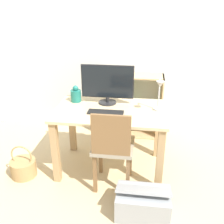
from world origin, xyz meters
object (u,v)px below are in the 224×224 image
object	(u,v)px
monitor	(107,83)
keyboard	(106,112)
storage_box	(143,203)
chair	(113,146)
desk_lamp	(159,93)
bookshelf	(121,106)
basket	(23,167)
vase	(76,95)

from	to	relation	value
monitor	keyboard	xyz separation A→B (m)	(0.02, -0.27, -0.22)
keyboard	storage_box	size ratio (longest dim) A/B	0.75
monitor	chair	distance (m)	0.71
monitor	desk_lamp	bearing A→B (deg)	-17.19
bookshelf	desk_lamp	bearing A→B (deg)	-60.29
desk_lamp	basket	distance (m)	1.67
storage_box	chair	bearing A→B (deg)	133.82
monitor	basket	size ratio (longest dim) A/B	1.54
vase	chair	bearing A→B (deg)	-46.84
monitor	basket	distance (m)	1.30
vase	basket	xyz separation A→B (m)	(-0.51, -0.46, -0.70)
vase	desk_lamp	size ratio (longest dim) A/B	0.55
keyboard	bookshelf	distance (m)	0.98
vase	chair	size ratio (longest dim) A/B	0.21
bookshelf	monitor	bearing A→B (deg)	-97.28
keyboard	chair	xyz separation A→B (m)	(0.11, -0.24, -0.25)
bookshelf	storage_box	distance (m)	1.57
monitor	vase	bearing A→B (deg)	179.52
desk_lamp	chair	xyz separation A→B (m)	(-0.42, -0.35, -0.45)
keyboard	bookshelf	bearing A→B (deg)	86.21
desk_lamp	bookshelf	world-z (taller)	desk_lamp
chair	basket	xyz separation A→B (m)	(-1.00, 0.06, -0.39)
keyboard	bookshelf	world-z (taller)	bookshelf
monitor	storage_box	distance (m)	1.27
keyboard	bookshelf	size ratio (longest dim) A/B	0.42
bookshelf	keyboard	bearing A→B (deg)	-93.79
monitor	chair	world-z (taller)	monitor
monitor	bookshelf	bearing A→B (deg)	82.72
vase	basket	bearing A→B (deg)	-137.73
monitor	keyboard	world-z (taller)	monitor
keyboard	desk_lamp	bearing A→B (deg)	10.99
keyboard	basket	bearing A→B (deg)	-168.22
keyboard	vase	bearing A→B (deg)	144.08
basket	vase	bearing A→B (deg)	42.27
monitor	bookshelf	xyz separation A→B (m)	(0.08, 0.65, -0.54)
vase	bookshelf	size ratio (longest dim) A/B	0.22
monitor	vase	world-z (taller)	monitor
vase	desk_lamp	xyz separation A→B (m)	(0.91, -0.17, 0.13)
monitor	desk_lamp	xyz separation A→B (m)	(0.55, -0.17, -0.02)
storage_box	desk_lamp	bearing A→B (deg)	81.01
desk_lamp	bookshelf	size ratio (longest dim) A/B	0.39
bookshelf	basket	world-z (taller)	bookshelf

